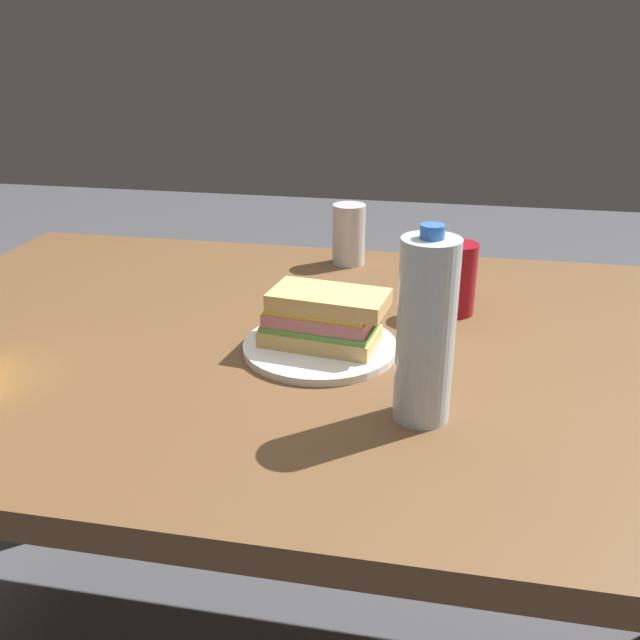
% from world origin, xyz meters
% --- Properties ---
extents(dining_table, '(1.73, 0.93, 0.74)m').
position_xyz_m(dining_table, '(0.00, 0.00, 0.66)').
color(dining_table, brown).
rests_on(dining_table, ground_plane).
extents(paper_plate, '(0.23, 0.23, 0.01)m').
position_xyz_m(paper_plate, '(-0.11, -0.04, 0.75)').
color(paper_plate, white).
rests_on(paper_plate, dining_table).
extents(sandwich, '(0.19, 0.12, 0.08)m').
position_xyz_m(sandwich, '(-0.11, -0.04, 0.80)').
color(sandwich, '#DBB26B').
rests_on(sandwich, paper_plate).
extents(soda_can_red, '(0.07, 0.07, 0.12)m').
position_xyz_m(soda_can_red, '(0.08, 0.15, 0.81)').
color(soda_can_red, maroon).
rests_on(soda_can_red, dining_table).
extents(water_bottle_spare, '(0.07, 0.07, 0.25)m').
position_xyz_m(water_bottle_spare, '(0.05, -0.20, 0.86)').
color(water_bottle_spare, silver).
rests_on(water_bottle_spare, dining_table).
extents(soda_can_silver, '(0.07, 0.07, 0.12)m').
position_xyz_m(soda_can_silver, '(-0.13, 0.38, 0.81)').
color(soda_can_silver, silver).
rests_on(soda_can_silver, dining_table).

